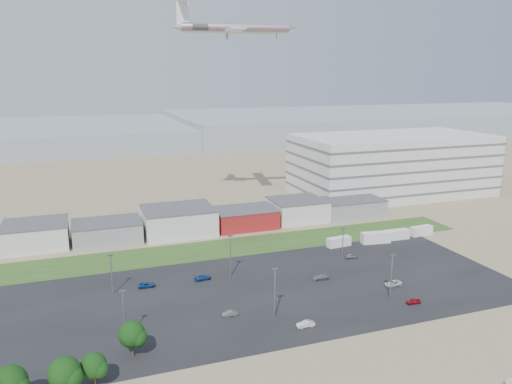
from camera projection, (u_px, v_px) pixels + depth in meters
name	position (u px, v px, depth m)	size (l,w,h in m)	color
ground	(280.00, 335.00, 96.97)	(700.00, 700.00, 0.00)	#887556
parking_lot	(267.00, 291.00, 116.94)	(120.00, 50.00, 0.01)	black
grass_strip	(212.00, 249.00, 144.64)	(160.00, 16.00, 0.02)	#314C1C
hills_backdrop	(176.00, 132.00, 397.77)	(700.00, 200.00, 9.00)	gray
building_row	(143.00, 224.00, 155.57)	(170.00, 20.00, 8.00)	silver
parking_garage	(392.00, 164.00, 210.65)	(80.00, 40.00, 25.00)	silver
box_trailer_a	(339.00, 242.00, 147.09)	(7.39, 2.31, 2.77)	silver
box_trailer_b	(376.00, 238.00, 150.07)	(8.78, 2.74, 3.29)	silver
box_trailer_c	(397.00, 235.00, 153.41)	(7.94, 2.48, 2.98)	silver
box_trailer_d	(421.00, 231.00, 157.39)	(7.63, 2.38, 2.86)	silver
tree_mid	(65.00, 376.00, 77.15)	(5.38, 5.38, 8.08)	black
tree_right	(94.00, 368.00, 80.30)	(4.50, 4.50, 6.76)	black
tree_near	(132.00, 337.00, 88.91)	(5.14, 5.14, 7.72)	black
lightpole_front_l	(124.00, 315.00, 94.48)	(1.18, 0.49, 10.03)	slate
lightpole_front_m	(275.00, 293.00, 102.86)	(1.29, 0.54, 10.97)	slate
lightpole_front_r	(391.00, 277.00, 111.49)	(1.25, 0.52, 10.67)	slate
lightpole_back_l	(112.00, 275.00, 114.11)	(1.14, 0.48, 9.69)	slate
lightpole_back_m	(230.00, 256.00, 124.03)	(1.28, 0.53, 10.90)	slate
lightpole_back_r	(343.00, 246.00, 132.89)	(1.16, 0.48, 9.87)	slate
airliner	(236.00, 28.00, 169.14)	(44.62, 30.43, 13.18)	silver
parked_car_0	(393.00, 283.00, 119.66)	(2.03, 4.40, 1.22)	silver
parked_car_2	(413.00, 301.00, 110.28)	(1.33, 3.31, 1.13)	maroon
parked_car_4	(230.00, 313.00, 104.77)	(1.16, 3.34, 1.10)	#595B5E
parked_car_6	(203.00, 278.00, 123.06)	(1.72, 4.22, 1.22)	navy
parked_car_8	(352.00, 256.00, 137.57)	(1.45, 3.60, 1.23)	#A5A5AA
parked_car_9	(147.00, 285.00, 118.89)	(1.90, 4.12, 1.14)	navy
parked_car_10	(83.00, 363.00, 86.65)	(1.61, 3.96, 1.15)	#595B5E
parked_car_12	(321.00, 277.00, 123.36)	(1.67, 4.10, 1.19)	#A5A5AA
parked_car_13	(306.00, 324.00, 100.15)	(1.30, 3.73, 1.23)	silver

